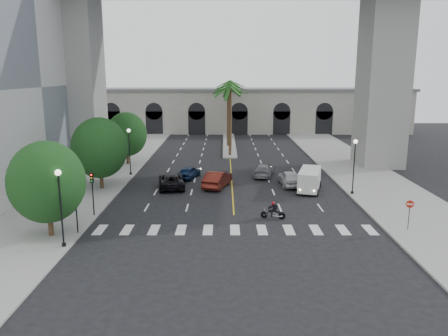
{
  "coord_description": "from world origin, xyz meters",
  "views": [
    {
      "loc": [
        -0.78,
        -32.08,
        11.32
      ],
      "look_at": [
        -0.82,
        6.0,
        3.06
      ],
      "focal_mm": 35.0,
      "sensor_mm": 36.0,
      "label": 1
    }
  ],
  "objects_px": {
    "car_d": "(264,170)",
    "pedestrian_b": "(51,190)",
    "car_b": "(217,179)",
    "car_a": "(290,178)",
    "car_c": "(171,180)",
    "lamp_post_right": "(354,162)",
    "motorcycle_rider": "(274,211)",
    "do_not_enter_sign": "(410,209)",
    "pedestrian_a": "(37,201)",
    "cargo_van": "(310,179)",
    "traffic_signal_far": "(92,187)",
    "lamp_post_left_near": "(60,202)",
    "car_e": "(189,172)",
    "lamp_post_left_far": "(129,148)",
    "traffic_signal_near": "(76,201)"
  },
  "relations": [
    {
      "from": "car_e",
      "to": "pedestrian_b",
      "type": "xyz_separation_m",
      "value": [
        -11.69,
        -8.93,
        0.34
      ]
    },
    {
      "from": "cargo_van",
      "to": "car_b",
      "type": "bearing_deg",
      "value": -173.12
    },
    {
      "from": "lamp_post_left_far",
      "to": "do_not_enter_sign",
      "type": "relative_size",
      "value": 2.28
    },
    {
      "from": "lamp_post_left_near",
      "to": "cargo_van",
      "type": "height_order",
      "value": "lamp_post_left_near"
    },
    {
      "from": "lamp_post_left_near",
      "to": "pedestrian_b",
      "type": "distance_m",
      "value": 12.21
    },
    {
      "from": "car_e",
      "to": "pedestrian_a",
      "type": "relative_size",
      "value": 2.11
    },
    {
      "from": "car_e",
      "to": "traffic_signal_near",
      "type": "bearing_deg",
      "value": 85.21
    },
    {
      "from": "traffic_signal_far",
      "to": "car_b",
      "type": "relative_size",
      "value": 0.72
    },
    {
      "from": "car_a",
      "to": "car_c",
      "type": "distance_m",
      "value": 12.1
    },
    {
      "from": "lamp_post_right",
      "to": "car_c",
      "type": "xyz_separation_m",
      "value": [
        -17.54,
        2.73,
        -2.47
      ]
    },
    {
      "from": "car_d",
      "to": "pedestrian_b",
      "type": "relative_size",
      "value": 2.74
    },
    {
      "from": "car_e",
      "to": "motorcycle_rider",
      "type": "bearing_deg",
      "value": 135.63
    },
    {
      "from": "lamp_post_left_near",
      "to": "car_e",
      "type": "bearing_deg",
      "value": 71.37
    },
    {
      "from": "motorcycle_rider",
      "to": "do_not_enter_sign",
      "type": "xyz_separation_m",
      "value": [
        9.54,
        -2.76,
        1.06
      ]
    },
    {
      "from": "car_c",
      "to": "car_d",
      "type": "bearing_deg",
      "value": -161.29
    },
    {
      "from": "pedestrian_b",
      "to": "do_not_enter_sign",
      "type": "xyz_separation_m",
      "value": [
        29.09,
        -7.66,
        0.68
      ]
    },
    {
      "from": "car_a",
      "to": "cargo_van",
      "type": "relative_size",
      "value": 0.89
    },
    {
      "from": "traffic_signal_near",
      "to": "car_d",
      "type": "xyz_separation_m",
      "value": [
        14.92,
        18.21,
        -1.82
      ]
    },
    {
      "from": "motorcycle_rider",
      "to": "traffic_signal_far",
      "type": "bearing_deg",
      "value": -169.86
    },
    {
      "from": "lamp_post_left_far",
      "to": "car_b",
      "type": "relative_size",
      "value": 1.06
    },
    {
      "from": "lamp_post_right",
      "to": "traffic_signal_near",
      "type": "relative_size",
      "value": 1.47
    },
    {
      "from": "motorcycle_rider",
      "to": "lamp_post_right",
      "type": "bearing_deg",
      "value": 52.32
    },
    {
      "from": "lamp_post_right",
      "to": "pedestrian_a",
      "type": "distance_m",
      "value": 28.21
    },
    {
      "from": "car_a",
      "to": "car_d",
      "type": "height_order",
      "value": "car_a"
    },
    {
      "from": "car_c",
      "to": "lamp_post_right",
      "type": "bearing_deg",
      "value": 162.83
    },
    {
      "from": "traffic_signal_far",
      "to": "car_b",
      "type": "bearing_deg",
      "value": 44.04
    },
    {
      "from": "car_c",
      "to": "pedestrian_a",
      "type": "xyz_separation_m",
      "value": [
        -10.0,
        -8.51,
        0.35
      ]
    },
    {
      "from": "car_c",
      "to": "cargo_van",
      "type": "distance_m",
      "value": 13.78
    },
    {
      "from": "car_b",
      "to": "car_d",
      "type": "xyz_separation_m",
      "value": [
        5.12,
        4.73,
        -0.14
      ]
    },
    {
      "from": "lamp_post_left_near",
      "to": "traffic_signal_far",
      "type": "distance_m",
      "value": 6.54
    },
    {
      "from": "lamp_post_right",
      "to": "traffic_signal_near",
      "type": "distance_m",
      "value": 25.02
    },
    {
      "from": "car_b",
      "to": "do_not_enter_sign",
      "type": "distance_m",
      "value": 19.07
    },
    {
      "from": "lamp_post_left_far",
      "to": "traffic_signal_far",
      "type": "distance_m",
      "value": 14.52
    },
    {
      "from": "lamp_post_left_far",
      "to": "cargo_van",
      "type": "bearing_deg",
      "value": -18.84
    },
    {
      "from": "car_d",
      "to": "car_e",
      "type": "distance_m",
      "value": 8.38
    },
    {
      "from": "motorcycle_rider",
      "to": "pedestrian_b",
      "type": "xyz_separation_m",
      "value": [
        -19.55,
        4.9,
        0.38
      ]
    },
    {
      "from": "car_a",
      "to": "pedestrian_a",
      "type": "height_order",
      "value": "pedestrian_a"
    },
    {
      "from": "car_d",
      "to": "car_e",
      "type": "relative_size",
      "value": 1.19
    },
    {
      "from": "car_a",
      "to": "pedestrian_a",
      "type": "xyz_separation_m",
      "value": [
        -22.07,
        -9.33,
        0.3
      ]
    },
    {
      "from": "car_d",
      "to": "car_b",
      "type": "bearing_deg",
      "value": 54.86
    },
    {
      "from": "lamp_post_left_far",
      "to": "car_a",
      "type": "distance_m",
      "value": 18.06
    },
    {
      "from": "car_d",
      "to": "do_not_enter_sign",
      "type": "xyz_separation_m",
      "value": [
        9.06,
        -17.46,
        1.01
      ]
    },
    {
      "from": "lamp_post_right",
      "to": "lamp_post_left_far",
      "type": "bearing_deg",
      "value": 160.67
    },
    {
      "from": "car_a",
      "to": "car_c",
      "type": "xyz_separation_m",
      "value": [
        -12.08,
        -0.82,
        -0.05
      ]
    },
    {
      "from": "car_b",
      "to": "pedestrian_a",
      "type": "height_order",
      "value": "pedestrian_a"
    },
    {
      "from": "traffic_signal_far",
      "to": "pedestrian_a",
      "type": "bearing_deg",
      "value": 171.52
    },
    {
      "from": "traffic_signal_near",
      "to": "car_b",
      "type": "xyz_separation_m",
      "value": [
        9.8,
        13.48,
        -1.68
      ]
    },
    {
      "from": "car_b",
      "to": "pedestrian_a",
      "type": "bearing_deg",
      "value": 47.41
    },
    {
      "from": "motorcycle_rider",
      "to": "car_c",
      "type": "relative_size",
      "value": 0.36
    },
    {
      "from": "motorcycle_rider",
      "to": "pedestrian_b",
      "type": "relative_size",
      "value": 1.12
    }
  ]
}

